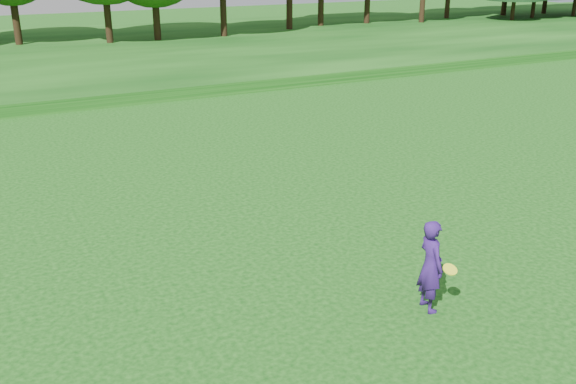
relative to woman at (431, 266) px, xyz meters
name	(u,v)px	position (x,y,z in m)	size (l,w,h in m)	color
ground	(370,282)	(-0.40, 1.40, -0.94)	(140.00, 140.00, 0.00)	#0B3D0C
berm	(72,55)	(-0.40, 35.40, -0.64)	(130.00, 30.00, 0.60)	#0B3D0C
walking_path	(128,101)	(-0.40, 21.40, -0.92)	(130.00, 1.60, 0.04)	gray
woman	(431,266)	(0.00, 0.00, 0.00)	(0.54, 0.96, 1.87)	#35176B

